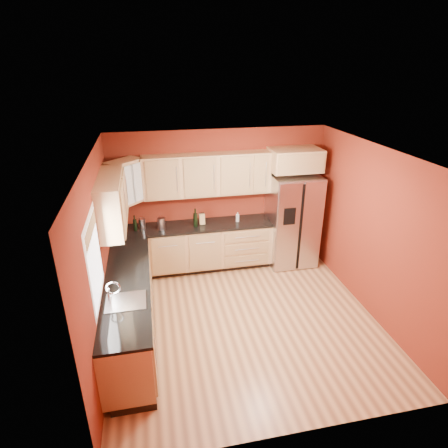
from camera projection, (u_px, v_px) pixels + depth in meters
The scene contains 23 objects.
floor at pixel (244, 319), 5.84m from camera, with size 4.00×4.00×0.00m, color brown.
ceiling at pixel (249, 154), 4.79m from camera, with size 4.00×4.00×0.00m, color silver.
wall_back at pixel (219, 198), 7.11m from camera, with size 4.00×0.04×2.60m, color maroon.
wall_front at pixel (300, 339), 3.52m from camera, with size 4.00×0.04×2.60m, color maroon.
wall_left at pixel (100, 259), 4.94m from camera, with size 0.04×4.00×2.60m, color maroon.
wall_right at pixel (373, 233), 5.69m from camera, with size 0.04×4.00×2.60m, color maroon.
base_cabinets_back at pixel (194, 248), 7.08m from camera, with size 2.90×0.60×0.88m, color #A98252.
base_cabinets_left at pixel (130, 309), 5.35m from camera, with size 0.60×2.80×0.88m, color #A98252.
countertop_back at pixel (193, 226), 6.89m from camera, with size 2.90×0.62×0.04m, color black.
countertop_left at pixel (127, 282), 5.16m from camera, with size 0.62×2.80×0.04m, color black.
upper_cabinets_back at pixel (207, 175), 6.70m from camera, with size 2.30×0.33×0.75m, color #A98252.
upper_cabinets_left at pixel (112, 202), 5.41m from camera, with size 0.33×1.35×0.75m, color #A98252.
corner_upper_cabinet at pixel (126, 182), 6.29m from camera, with size 0.62×0.33×0.75m, color #A98252.
over_fridge_cabinet at pixel (295, 160), 6.79m from camera, with size 0.92×0.60×0.40m, color #A98252.
refrigerator at pixel (292, 220), 7.19m from camera, with size 0.90×0.75×1.78m, color #BABAC0.
window at pixel (95, 260), 4.40m from camera, with size 0.03×0.90×1.00m, color white.
sink_faucet at pixel (125, 292), 4.65m from camera, with size 0.50×0.42×0.30m, color silver, non-canonical shape.
canister_left at pixel (142, 223), 6.72m from camera, with size 0.12×0.12×0.19m, color #BABAC0.
canister_right at pixel (161, 224), 6.68m from camera, with size 0.13×0.13×0.21m, color #BABAC0.
wine_bottle_a at pixel (135, 223), 6.61m from camera, with size 0.06×0.06×0.29m, color black, non-canonical shape.
wine_bottle_b at pixel (195, 218), 6.77m from camera, with size 0.08×0.08×0.34m, color black, non-canonical shape.
knife_block at pixel (202, 219), 6.90m from camera, with size 0.10×0.09×0.20m, color tan.
soap_dispenser at pixel (238, 217), 7.01m from camera, with size 0.06×0.06×0.18m, color silver.
Camera 1 is at (-1.27, -4.58, 3.71)m, focal length 30.00 mm.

